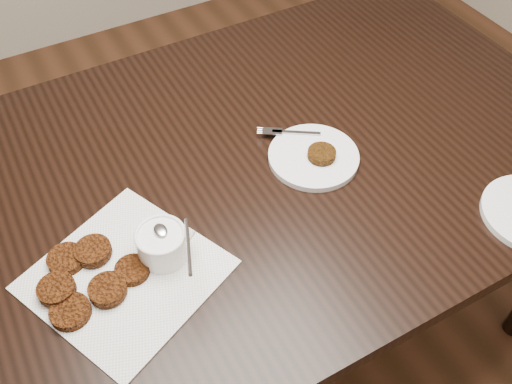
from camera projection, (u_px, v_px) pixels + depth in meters
The scene contains 6 objects.
floor at pixel (266, 370), 1.69m from camera, with size 4.00×4.00×0.00m, color brown.
table at pixel (262, 253), 1.52m from camera, with size 1.53×0.99×0.75m, color black.
napkin at pixel (126, 275), 1.03m from camera, with size 0.30×0.30×0.00m, color white.
sauce_ramekin at pixel (160, 233), 1.01m from camera, with size 0.12×0.12×0.13m, color white, non-canonical shape.
patty_cluster at pixel (90, 277), 1.01m from camera, with size 0.23×0.23×0.02m, color #652E0D, non-canonical shape.
plate_with_patty at pixel (314, 154), 1.22m from camera, with size 0.20×0.20×0.03m, color white, non-canonical shape.
Camera 1 is at (-0.37, -0.61, 1.63)m, focal length 39.29 mm.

